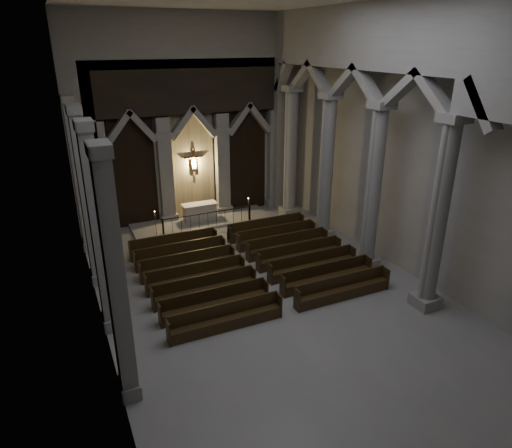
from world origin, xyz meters
The scene contains 11 objects.
room centered at (0.00, 0.00, 7.60)m, with size 24.00×24.10×12.00m.
sanctuary_wall centered at (0.00, 11.54, 6.62)m, with size 14.00×0.77×12.00m.
right_arcade centered at (5.50, 1.33, 7.83)m, with size 1.00×24.00×12.00m.
left_pilasters centered at (-6.75, 3.50, 3.91)m, with size 0.60×13.00×8.03m.
sanctuary_step centered at (0.00, 10.60, 0.07)m, with size 8.50×2.60×0.15m, color #99968F.
altar centered at (-0.09, 10.65, 0.69)m, with size 2.11×0.85×1.07m.
altar_rail centered at (0.00, 9.39, 0.71)m, with size 5.48×0.09×1.08m.
candle_stand_left centered at (-3.09, 9.39, 0.44)m, with size 0.27×0.27×1.61m.
candle_stand_right centered at (2.64, 9.41, 0.43)m, with size 0.27×0.27×1.59m.
pews centered at (0.00, 3.26, 0.34)m, with size 10.03×8.02×1.03m.
worshipper centered at (0.44, 7.02, 0.54)m, with size 0.40×0.26×1.09m, color black.
Camera 1 is at (-7.90, -14.59, 10.41)m, focal length 32.00 mm.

